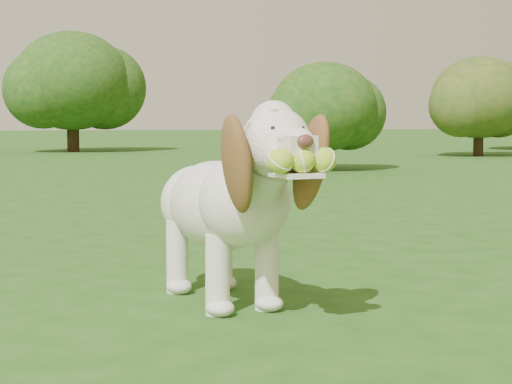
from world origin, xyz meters
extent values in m
plane|color=#214814|center=(0.00, 0.00, 0.00)|extent=(80.00, 80.00, 0.00)
ellipsoid|color=silver|center=(0.39, -0.52, 0.36)|extent=(0.45, 0.68, 0.33)
ellipsoid|color=silver|center=(0.44, -0.75, 0.39)|extent=(0.38, 0.38, 0.32)
ellipsoid|color=silver|center=(0.34, -0.31, 0.35)|extent=(0.35, 0.35, 0.29)
cylinder|color=silver|center=(0.47, -0.87, 0.48)|extent=(0.22, 0.28, 0.25)
sphere|color=silver|center=(0.50, -0.99, 0.60)|extent=(0.27, 0.27, 0.23)
sphere|color=silver|center=(0.49, -0.97, 0.66)|extent=(0.18, 0.18, 0.15)
cube|color=silver|center=(0.53, -1.11, 0.60)|extent=(0.12, 0.15, 0.06)
ellipsoid|color=#592D28|center=(0.54, -1.18, 0.61)|extent=(0.06, 0.05, 0.04)
cube|color=silver|center=(0.53, -1.12, 0.51)|extent=(0.15, 0.16, 0.02)
ellipsoid|color=brown|center=(0.37, -1.01, 0.54)|extent=(0.15, 0.23, 0.35)
ellipsoid|color=brown|center=(0.62, -0.95, 0.54)|extent=(0.17, 0.21, 0.35)
cylinder|color=silver|center=(0.31, -0.18, 0.39)|extent=(0.09, 0.17, 0.12)
cylinder|color=silver|center=(0.35, -0.75, 0.14)|extent=(0.10, 0.10, 0.28)
cylinder|color=silver|center=(0.53, -0.71, 0.14)|extent=(0.10, 0.10, 0.28)
cylinder|color=silver|center=(0.25, -0.35, 0.14)|extent=(0.10, 0.10, 0.28)
cylinder|color=silver|center=(0.44, -0.31, 0.14)|extent=(0.10, 0.10, 0.28)
sphere|color=#B4D538|center=(0.47, -1.18, 0.55)|extent=(0.09, 0.09, 0.08)
sphere|color=#B4D538|center=(0.54, -1.16, 0.55)|extent=(0.09, 0.09, 0.08)
sphere|color=#B4D538|center=(0.61, -1.14, 0.55)|extent=(0.09, 0.09, 0.08)
cylinder|color=#382314|center=(2.96, 6.78, 0.22)|extent=(0.14, 0.14, 0.44)
ellipsoid|color=#144114|center=(2.96, 6.78, 0.81)|extent=(1.32, 1.32, 1.13)
cylinder|color=#382314|center=(6.70, 10.03, 0.28)|extent=(0.17, 0.17, 0.55)
ellipsoid|color=#144114|center=(6.70, 10.03, 1.01)|extent=(1.65, 1.65, 1.41)
cylinder|color=#382314|center=(-0.15, 13.34, 0.37)|extent=(0.23, 0.23, 0.75)
ellipsoid|color=#144114|center=(-0.15, 13.34, 1.37)|extent=(2.24, 2.24, 1.91)
camera|label=1|loc=(-0.13, -3.62, 0.68)|focal=60.00mm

